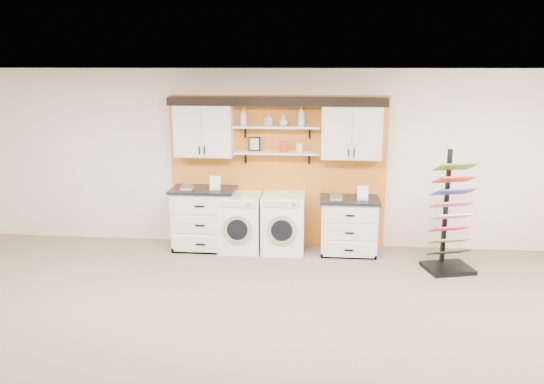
# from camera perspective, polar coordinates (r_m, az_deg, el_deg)

# --- Properties ---
(ceiling) EXTENTS (10.00, 10.00, 0.00)m
(ceiling) POSITION_cam_1_polar(r_m,az_deg,el_deg) (4.30, -3.90, 12.72)
(ceiling) COLOR white
(ceiling) RESTS_ON wall_back
(wall_back) EXTENTS (10.00, 0.00, 10.00)m
(wall_back) POSITION_cam_1_polar(r_m,az_deg,el_deg) (8.40, 0.62, 3.59)
(wall_back) COLOR silver
(wall_back) RESTS_ON floor
(accent_panel) EXTENTS (3.40, 0.07, 2.40)m
(accent_panel) POSITION_cam_1_polar(r_m,az_deg,el_deg) (8.40, 0.60, 2.20)
(accent_panel) COLOR orange
(accent_panel) RESTS_ON wall_back
(upper_cabinet_left) EXTENTS (0.90, 0.35, 0.84)m
(upper_cabinet_left) POSITION_cam_1_polar(r_m,az_deg,el_deg) (8.30, -7.35, 6.70)
(upper_cabinet_left) COLOR silver
(upper_cabinet_left) RESTS_ON wall_back
(upper_cabinet_right) EXTENTS (0.90, 0.35, 0.84)m
(upper_cabinet_right) POSITION_cam_1_polar(r_m,az_deg,el_deg) (8.11, 8.54, 6.50)
(upper_cabinet_right) COLOR silver
(upper_cabinet_right) RESTS_ON wall_back
(shelf_lower) EXTENTS (1.32, 0.28, 0.03)m
(shelf_lower) POSITION_cam_1_polar(r_m,az_deg,el_deg) (8.18, 0.50, 4.24)
(shelf_lower) COLOR silver
(shelf_lower) RESTS_ON wall_back
(shelf_upper) EXTENTS (1.32, 0.28, 0.03)m
(shelf_upper) POSITION_cam_1_polar(r_m,az_deg,el_deg) (8.13, 0.51, 7.02)
(shelf_upper) COLOR silver
(shelf_upper) RESTS_ON wall_back
(crown_molding) EXTENTS (3.30, 0.41, 0.13)m
(crown_molding) POSITION_cam_1_polar(r_m,az_deg,el_deg) (8.10, 0.52, 9.83)
(crown_molding) COLOR black
(crown_molding) RESTS_ON wall_back
(picture_frame) EXTENTS (0.18, 0.02, 0.22)m
(picture_frame) POSITION_cam_1_polar(r_m,az_deg,el_deg) (8.25, -1.90, 5.19)
(picture_frame) COLOR black
(picture_frame) RESTS_ON shelf_lower
(canister_red) EXTENTS (0.11, 0.11, 0.16)m
(canister_red) POSITION_cam_1_polar(r_m,az_deg,el_deg) (8.16, 1.21, 4.89)
(canister_red) COLOR red
(canister_red) RESTS_ON shelf_lower
(canister_cream) EXTENTS (0.10, 0.10, 0.14)m
(canister_cream) POSITION_cam_1_polar(r_m,az_deg,el_deg) (8.15, 2.97, 4.79)
(canister_cream) COLOR silver
(canister_cream) RESTS_ON shelf_lower
(base_cabinet_left) EXTENTS (1.00, 0.66, 0.98)m
(base_cabinet_left) POSITION_cam_1_polar(r_m,az_deg,el_deg) (8.43, -7.29, -2.84)
(base_cabinet_left) COLOR silver
(base_cabinet_left) RESTS_ON floor
(base_cabinet_right) EXTENTS (0.89, 0.66, 0.88)m
(base_cabinet_right) POSITION_cam_1_polar(r_m,az_deg,el_deg) (8.26, 8.24, -3.59)
(base_cabinet_right) COLOR silver
(base_cabinet_right) RESTS_ON floor
(washer) EXTENTS (0.64, 0.71, 0.89)m
(washer) POSITION_cam_1_polar(r_m,az_deg,el_deg) (8.34, -3.38, -3.27)
(washer) COLOR white
(washer) RESTS_ON floor
(dryer) EXTENTS (0.65, 0.71, 0.91)m
(dryer) POSITION_cam_1_polar(r_m,az_deg,el_deg) (8.26, 1.24, -3.34)
(dryer) COLOR white
(dryer) RESTS_ON floor
(sample_rack) EXTENTS (0.74, 0.67, 1.72)m
(sample_rack) POSITION_cam_1_polar(r_m,az_deg,el_deg) (7.88, 18.55, -4.25)
(sample_rack) COLOR black
(sample_rack) RESTS_ON floor
(soap_bottle_a) EXTENTS (0.14, 0.14, 0.27)m
(soap_bottle_a) POSITION_cam_1_polar(r_m,az_deg,el_deg) (8.17, -3.09, 8.09)
(soap_bottle_a) COLOR silver
(soap_bottle_a) RESTS_ON shelf_upper
(soap_bottle_b) EXTENTS (0.12, 0.12, 0.18)m
(soap_bottle_b) POSITION_cam_1_polar(r_m,az_deg,el_deg) (8.13, -0.39, 7.78)
(soap_bottle_b) COLOR silver
(soap_bottle_b) RESTS_ON shelf_upper
(soap_bottle_c) EXTENTS (0.18, 0.18, 0.17)m
(soap_bottle_c) POSITION_cam_1_polar(r_m,az_deg,el_deg) (8.11, 1.24, 7.71)
(soap_bottle_c) COLOR silver
(soap_bottle_c) RESTS_ON shelf_upper
(soap_bottle_d) EXTENTS (0.12, 0.13, 0.30)m
(soap_bottle_d) POSITION_cam_1_polar(r_m,az_deg,el_deg) (8.09, 3.17, 8.16)
(soap_bottle_d) COLOR silver
(soap_bottle_d) RESTS_ON shelf_upper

